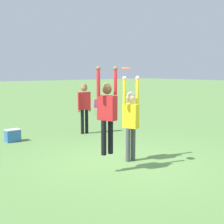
{
  "coord_description": "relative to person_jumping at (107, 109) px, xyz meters",
  "views": [
    {
      "loc": [
        -4.85,
        -5.84,
        2.32
      ],
      "look_at": [
        -0.17,
        0.17,
        1.3
      ],
      "focal_mm": 50.0,
      "sensor_mm": 36.0,
      "label": 1
    }
  ],
  "objects": [
    {
      "name": "person_spectator_near",
      "position": [
        2.0,
        4.04,
        -0.33
      ],
      "size": [
        0.57,
        0.34,
        1.85
      ],
      "rotation": [
        0.0,
        0.0,
        -0.37
      ],
      "color": "black",
      "rests_on": "ground_plane"
    },
    {
      "name": "frisbee",
      "position": [
        0.55,
        -0.0,
        0.9
      ],
      "size": [
        0.23,
        0.23,
        0.03
      ],
      "color": "#E04C23"
    },
    {
      "name": "cooler_box",
      "position": [
        -0.58,
        4.38,
        -1.26
      ],
      "size": [
        0.46,
        0.32,
        0.41
      ],
      "color": "#336BB7",
      "rests_on": "ground_plane"
    },
    {
      "name": "person_jumping",
      "position": [
        0.0,
        0.0,
        0.0
      ],
      "size": [
        0.58,
        0.47,
        1.99
      ],
      "rotation": [
        0.0,
        0.0,
        1.9
      ],
      "color": "black",
      "rests_on": "ground_plane"
    },
    {
      "name": "person_defending",
      "position": [
        1.01,
        0.34,
        -0.3
      ],
      "size": [
        0.53,
        0.43,
        2.18
      ],
      "rotation": [
        0.0,
        0.0,
        -1.24
      ],
      "color": "#4C4C51",
      "rests_on": "ground_plane"
    },
    {
      "name": "camping_chair_2",
      "position": [
        5.22,
        7.53,
        -1.0
      ],
      "size": [
        0.59,
        0.63,
        0.84
      ],
      "rotation": [
        0.0,
        0.0,
        3.03
      ],
      "color": "gray",
      "rests_on": "ground_plane"
    },
    {
      "name": "ground_plane",
      "position": [
        0.68,
        0.31,
        -1.46
      ],
      "size": [
        120.0,
        120.0,
        0.0
      ],
      "primitive_type": "plane",
      "color": "#608C47"
    }
  ]
}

